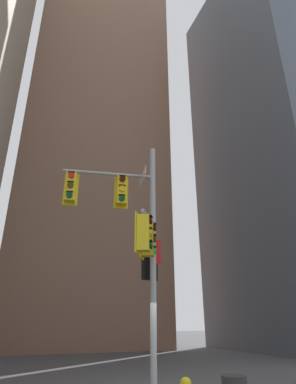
{
  "coord_description": "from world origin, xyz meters",
  "views": [
    {
      "loc": [
        -3.8,
        -9.39,
        1.98
      ],
      "look_at": [
        -0.12,
        0.13,
        6.17
      ],
      "focal_mm": 29.57,
      "sensor_mm": 36.0,
      "label": 1
    }
  ],
  "objects": [
    {
      "name": "signal_pole_assembly",
      "position": [
        -0.81,
        -0.22,
        4.71
      ],
      "size": [
        3.39,
        2.44,
        7.82
      ],
      "color": "#9EA0A3",
      "rests_on": "ground"
    },
    {
      "name": "building_tower_right",
      "position": [
        17.77,
        9.75,
        17.83
      ],
      "size": [
        12.96,
        12.96,
        35.65
      ],
      "primitive_type": "cube",
      "color": "#4C5460",
      "rests_on": "ground"
    },
    {
      "name": "building_mid_block",
      "position": [
        1.03,
        20.64,
        19.66
      ],
      "size": [
        13.05,
        13.05,
        39.33
      ],
      "primitive_type": "cube",
      "color": "brown",
      "rests_on": "ground"
    }
  ]
}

